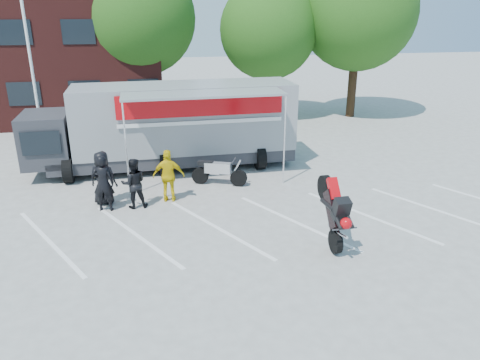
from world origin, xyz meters
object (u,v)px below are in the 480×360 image
object	(u,v)px
parked_motorcycle	(219,185)
spectator_leather_a	(103,178)
stunt_bike_rider	(324,241)
tree_mid	(268,30)
flagpole	(33,36)
tree_left	(139,18)
spectator_hivis	(169,176)
tree_right	(358,12)
transporter_truck	(175,167)
spectator_leather_c	(134,183)
spectator_leather_b	(103,183)

from	to	relation	value
parked_motorcycle	spectator_leather_a	distance (m)	4.24
parked_motorcycle	stunt_bike_rider	world-z (taller)	stunt_bike_rider
tree_mid	spectator_leather_a	xyz separation A→B (m)	(-8.28, -11.46, -4.04)
parked_motorcycle	tree_mid	bearing A→B (deg)	-1.82
parked_motorcycle	stunt_bike_rider	distance (m)	5.42
flagpole	tree_left	world-z (taller)	tree_left
stunt_bike_rider	spectator_hivis	distance (m)	5.67
tree_right	stunt_bike_rider	size ratio (longest dim) A/B	4.25
tree_mid	transporter_truck	world-z (taller)	tree_mid
parked_motorcycle	tree_left	bearing A→B (deg)	33.85
spectator_leather_a	flagpole	bearing A→B (deg)	-48.68
parked_motorcycle	spectator_leather_a	xyz separation A→B (m)	(-4.01, -1.03, 0.91)
transporter_truck	stunt_bike_rider	bearing A→B (deg)	-64.30
stunt_bike_rider	transporter_truck	bearing A→B (deg)	115.08
tree_left	transporter_truck	xyz separation A→B (m)	(1.22, -9.04, -5.57)
spectator_leather_c	spectator_hivis	xyz separation A→B (m)	(1.14, 0.34, 0.06)
tree_left	parked_motorcycle	xyz separation A→B (m)	(2.74, -11.44, -5.57)
spectator_leather_b	spectator_leather_c	size ratio (longest dim) A/B	1.12
tree_left	tree_right	world-z (taller)	tree_right
tree_right	spectator_leather_c	xyz separation A→B (m)	(-12.27, -11.46, -5.04)
spectator_leather_a	tree_left	bearing A→B (deg)	-79.19
stunt_bike_rider	spectator_leather_a	xyz separation A→B (m)	(-6.33, 3.88, 0.91)
tree_left	tree_mid	world-z (taller)	tree_left
stunt_bike_rider	spectator_leather_b	distance (m)	7.14
tree_left	spectator_leather_a	distance (m)	13.37
transporter_truck	tree_right	bearing A→B (deg)	32.94
tree_right	transporter_truck	world-z (taller)	tree_right
parked_motorcycle	spectator_hivis	bearing A→B (deg)	142.87
tree_mid	transporter_truck	distance (m)	11.07
flagpole	spectator_leather_b	size ratio (longest dim) A/B	4.29
tree_mid	parked_motorcycle	bearing A→B (deg)	-112.22
tree_mid	spectator_hivis	world-z (taller)	tree_mid
tree_mid	flagpole	bearing A→B (deg)	-156.03
tree_mid	tree_right	size ratio (longest dim) A/B	0.84
tree_mid	spectator_leather_c	size ratio (longest dim) A/B	4.59
transporter_truck	parked_motorcycle	xyz separation A→B (m)	(1.52, -2.40, 0.00)
tree_mid	transporter_truck	size ratio (longest dim) A/B	0.73
flagpole	spectator_leather_b	distance (m)	8.70
tree_right	spectator_hivis	distance (m)	16.50
parked_motorcycle	spectator_leather_c	world-z (taller)	spectator_leather_c
spectator_hivis	tree_left	bearing A→B (deg)	-78.99
stunt_bike_rider	spectator_hivis	xyz separation A→B (m)	(-4.18, 3.72, 0.90)
parked_motorcycle	spectator_hivis	size ratio (longest dim) A/B	1.18
flagpole	stunt_bike_rider	size ratio (longest dim) A/B	3.72
spectator_hivis	tree_mid	bearing A→B (deg)	-110.74
transporter_truck	spectator_leather_c	distance (m)	4.27
transporter_truck	spectator_leather_c	xyz separation A→B (m)	(-1.48, -3.92, 0.84)
flagpole	parked_motorcycle	bearing A→B (deg)	-37.92
tree_mid	transporter_truck	bearing A→B (deg)	-125.73
spectator_leather_a	spectator_leather_c	xyz separation A→B (m)	(1.01, -0.50, -0.07)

